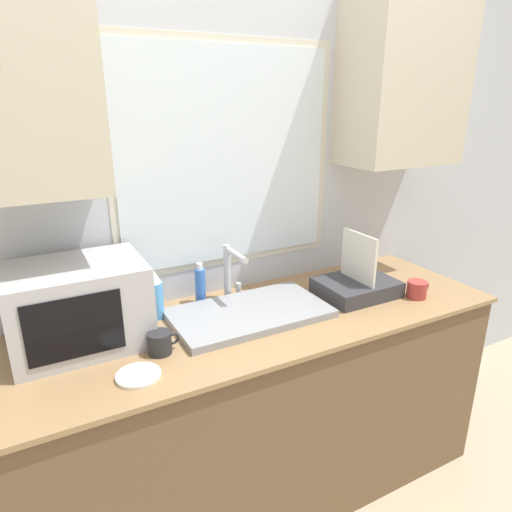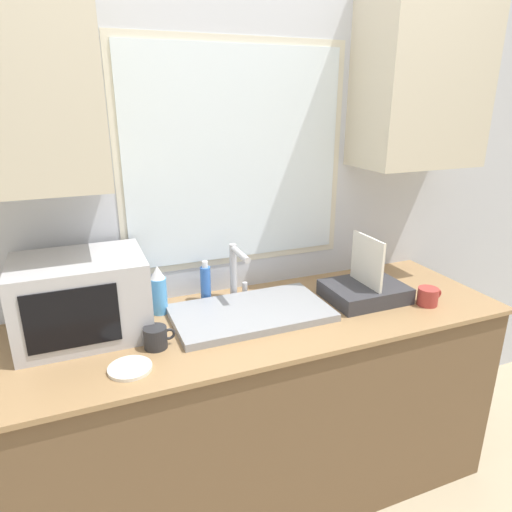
% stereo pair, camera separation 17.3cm
% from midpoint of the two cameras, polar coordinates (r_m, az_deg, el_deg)
% --- Properties ---
extents(countertop, '(2.03, 0.68, 0.89)m').
position_cam_midpoint_polar(countertop, '(2.13, -1.54, -18.28)').
color(countertop, brown).
rests_on(countertop, ground_plane).
extents(wall_back, '(6.00, 0.38, 2.60)m').
position_cam_midpoint_polar(wall_back, '(2.00, -5.91, 9.87)').
color(wall_back, silver).
rests_on(wall_back, ground_plane).
extents(sink_basin, '(0.64, 0.36, 0.03)m').
position_cam_midpoint_polar(sink_basin, '(1.88, -3.48, -7.18)').
color(sink_basin, gray).
rests_on(sink_basin, countertop).
extents(faucet, '(0.08, 0.20, 0.25)m').
position_cam_midpoint_polar(faucet, '(1.98, -5.66, -1.57)').
color(faucet, '#B7B7BC').
rests_on(faucet, countertop).
extents(microwave, '(0.46, 0.35, 0.30)m').
position_cam_midpoint_polar(microwave, '(1.77, -23.96, -5.72)').
color(microwave, '#B2B2B7').
rests_on(microwave, countertop).
extents(dish_rack, '(0.34, 0.27, 0.29)m').
position_cam_midpoint_polar(dish_rack, '(2.10, 10.17, -3.61)').
color(dish_rack, '#333338').
rests_on(dish_rack, countertop).
extents(spray_bottle, '(0.07, 0.07, 0.21)m').
position_cam_midpoint_polar(spray_bottle, '(1.90, -15.10, -4.78)').
color(spray_bottle, '#4C99D8').
rests_on(spray_bottle, countertop).
extents(soap_bottle, '(0.05, 0.05, 0.18)m').
position_cam_midpoint_polar(soap_bottle, '(1.99, -9.46, -3.68)').
color(soap_bottle, blue).
rests_on(soap_bottle, countertop).
extents(mug_near_sink, '(0.11, 0.08, 0.08)m').
position_cam_midpoint_polar(mug_near_sink, '(1.67, -14.87, -10.51)').
color(mug_near_sink, '#262628').
rests_on(mug_near_sink, countertop).
extents(mug_by_rack, '(0.12, 0.09, 0.08)m').
position_cam_midpoint_polar(mug_by_rack, '(2.14, 17.34, -4.04)').
color(mug_by_rack, '#A53833').
rests_on(mug_by_rack, countertop).
extents(small_plate, '(0.14, 0.14, 0.01)m').
position_cam_midpoint_polar(small_plate, '(1.58, -17.66, -14.14)').
color(small_plate, silver).
rests_on(small_plate, countertop).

